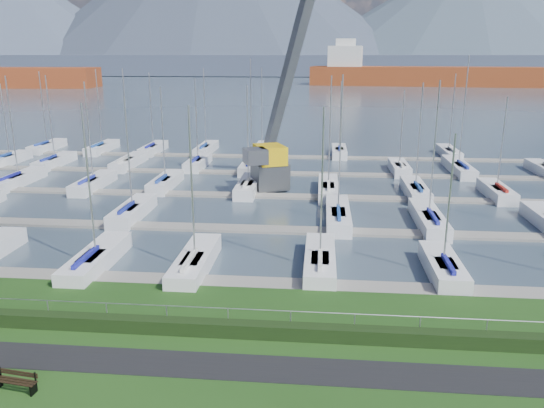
# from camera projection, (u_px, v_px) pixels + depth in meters

# --- Properties ---
(path) EXTENTS (160.00, 2.00, 0.04)m
(path) POSITION_uv_depth(u_px,v_px,m) (239.00, 367.00, 22.57)
(path) COLOR black
(path) RESTS_ON grass
(water) EXTENTS (800.00, 540.00, 0.20)m
(water) POSITION_uv_depth(u_px,v_px,m) (316.00, 80.00, 274.55)
(water) COLOR #404F5D
(hedge) EXTENTS (80.00, 0.70, 0.70)m
(hedge) POSITION_uv_depth(u_px,v_px,m) (248.00, 330.00, 24.97)
(hedge) COLOR black
(hedge) RESTS_ON grass
(fence) EXTENTS (80.00, 0.04, 0.04)m
(fence) POSITION_uv_depth(u_px,v_px,m) (249.00, 309.00, 25.12)
(fence) COLOR #92969A
(fence) RESTS_ON grass
(foothill) EXTENTS (900.00, 80.00, 12.00)m
(foothill) POSITION_uv_depth(u_px,v_px,m) (318.00, 65.00, 339.84)
(foothill) COLOR #424B61
(foothill) RESTS_ON water
(mountains) EXTENTS (1190.00, 360.00, 115.00)m
(mountains) POSITION_uv_depth(u_px,v_px,m) (330.00, 7.00, 399.51)
(mountains) COLOR #3F4D5D
(mountains) RESTS_ON water
(docks) EXTENTS (90.00, 41.60, 0.25)m
(docks) POSITION_uv_depth(u_px,v_px,m) (286.00, 196.00, 50.41)
(docks) COLOR #65645E
(docks) RESTS_ON water
(bench_left) EXTENTS (1.84, 0.67, 0.85)m
(bench_left) POSITION_uv_depth(u_px,v_px,m) (16.00, 381.00, 20.93)
(bench_left) COLOR black
(bench_left) RESTS_ON grass
(crane) EXTENTS (7.81, 12.89, 22.35)m
(crane) POSITION_uv_depth(u_px,v_px,m) (276.00, 132.00, 52.75)
(crane) COLOR #4E5155
(crane) RESTS_ON water
(cargo_ship_mid) EXTENTS (96.31, 28.75, 21.50)m
(cargo_ship_mid) POSITION_uv_depth(u_px,v_px,m) (413.00, 76.00, 225.18)
(cargo_ship_mid) COLOR #8E3A19
(cargo_ship_mid) RESTS_ON water
(sailboat_fleet) EXTENTS (75.71, 49.99, 13.26)m
(sailboat_fleet) POSITION_uv_depth(u_px,v_px,m) (271.00, 134.00, 52.01)
(sailboat_fleet) COLOR maroon
(sailboat_fleet) RESTS_ON water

